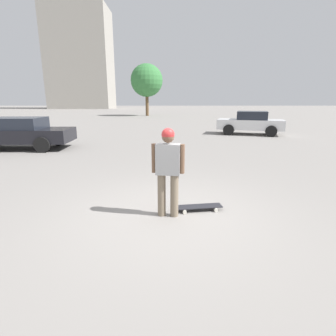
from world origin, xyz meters
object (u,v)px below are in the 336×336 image
at_px(skateboard, 199,207).
at_px(car_parked_far, 250,122).
at_px(car_parked_near, 17,133).
at_px(person, 168,166).

xyz_separation_m(skateboard, car_parked_far, (12.05, -4.62, 0.68)).
distance_m(skateboard, car_parked_near, 10.05).
bearing_deg(person, skateboard, 28.71).
bearing_deg(car_parked_near, person, 131.38).
bearing_deg(car_parked_near, car_parked_far, -158.77).
bearing_deg(car_parked_far, skateboard, 86.47).
bearing_deg(skateboard, car_parked_far, -119.53).
height_order(person, skateboard, person).
distance_m(person, skateboard, 1.10).
xyz_separation_m(person, car_parked_near, (7.05, 6.75, -0.23)).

